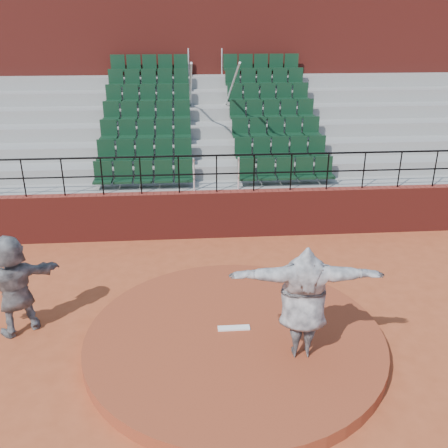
{
  "coord_description": "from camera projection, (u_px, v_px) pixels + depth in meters",
  "views": [
    {
      "loc": [
        -0.8,
        -7.68,
        5.68
      ],
      "look_at": [
        0.0,
        2.5,
        1.4
      ],
      "focal_mm": 40.0,
      "sensor_mm": 36.0,
      "label": 1
    }
  ],
  "objects": [
    {
      "name": "pitcher",
      "position": [
        303.0,
        302.0,
        8.3
      ],
      "size": [
        2.55,
        0.86,
        2.04
      ],
      "primitive_type": "imported",
      "rotation": [
        0.0,
        0.0,
        3.07
      ],
      "color": "black",
      "rests_on": "pitchers_mound"
    },
    {
      "name": "ground",
      "position": [
        234.0,
        345.0,
        9.31
      ],
      "size": [
        90.0,
        90.0,
        0.0
      ],
      "primitive_type": "plane",
      "color": "#A64825",
      "rests_on": "ground"
    },
    {
      "name": "press_box_facade",
      "position": [
        204.0,
        74.0,
        19.52
      ],
      "size": [
        24.0,
        3.0,
        7.1
      ],
      "primitive_type": "cube",
      "color": "maroon",
      "rests_on": "ground"
    },
    {
      "name": "boundary_wall",
      "position": [
        217.0,
        214.0,
        13.66
      ],
      "size": [
        24.0,
        0.3,
        1.3
      ],
      "primitive_type": "cube",
      "color": "maroon",
      "rests_on": "ground"
    },
    {
      "name": "fielder",
      "position": [
        14.0,
        285.0,
        9.36
      ],
      "size": [
        1.89,
        1.49,
        2.0
      ],
      "primitive_type": "imported",
      "rotation": [
        0.0,
        0.0,
        3.7
      ],
      "color": "black",
      "rests_on": "ground"
    },
    {
      "name": "wall_railing",
      "position": [
        217.0,
        165.0,
        13.12
      ],
      "size": [
        24.04,
        0.05,
        1.03
      ],
      "color": "black",
      "rests_on": "boundary_wall"
    },
    {
      "name": "pitching_rubber",
      "position": [
        234.0,
        328.0,
        9.35
      ],
      "size": [
        0.6,
        0.15,
        0.03
      ],
      "primitive_type": "cube",
      "color": "white",
      "rests_on": "pitchers_mound"
    },
    {
      "name": "seating_deck",
      "position": [
        210.0,
        153.0,
        16.71
      ],
      "size": [
        24.0,
        5.97,
        4.63
      ],
      "color": "gray",
      "rests_on": "ground"
    },
    {
      "name": "pitchers_mound",
      "position": [
        235.0,
        339.0,
        9.26
      ],
      "size": [
        5.5,
        5.5,
        0.25
      ],
      "primitive_type": "cylinder",
      "color": "brown",
      "rests_on": "ground"
    }
  ]
}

